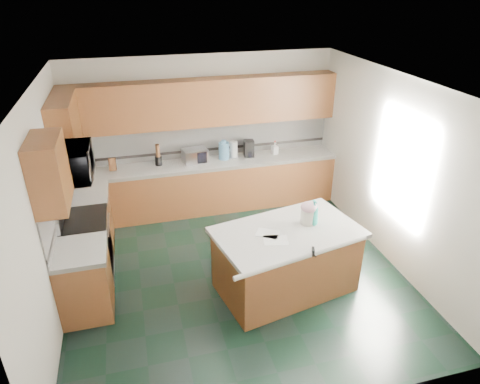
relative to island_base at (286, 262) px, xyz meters
name	(u,v)px	position (x,y,z in m)	size (l,w,h in m)	color
floor	(236,273)	(-0.56, 0.48, -0.43)	(4.60, 4.60, 0.00)	black
ceiling	(235,85)	(-0.56, 0.48, 2.27)	(4.60, 4.60, 0.00)	white
wall_back	(203,133)	(-0.56, 2.80, 0.92)	(4.60, 0.04, 2.70)	silver
wall_front	(304,310)	(-0.56, -1.84, 0.92)	(4.60, 0.04, 2.70)	silver
wall_left	(45,212)	(-2.88, 0.48, 0.92)	(0.04, 4.60, 2.70)	silver
wall_right	(393,171)	(1.76, 0.48, 0.92)	(0.04, 4.60, 2.70)	silver
back_base_cab	(209,187)	(-0.56, 2.48, 0.00)	(4.60, 0.60, 0.86)	#3A1F0B
back_countertop	(208,163)	(-0.56, 2.48, 0.46)	(4.60, 0.64, 0.06)	white
back_upper_cab	(204,102)	(-0.56, 2.61, 1.51)	(4.60, 0.33, 0.78)	#3A1F0B
back_backsplash	(204,139)	(-0.56, 2.77, 0.81)	(4.60, 0.02, 0.63)	silver
back_accent_band	(204,150)	(-0.56, 2.76, 0.61)	(4.60, 0.01, 0.05)	black
left_base_cab_rear	(91,221)	(-2.56, 1.77, 0.00)	(0.60, 0.82, 0.86)	#3A1F0B
left_counter_rear	(86,195)	(-2.56, 1.77, 0.46)	(0.64, 0.82, 0.06)	white
left_base_cab_front	(85,282)	(-2.56, 0.24, 0.00)	(0.60, 0.72, 0.86)	#3A1F0B
left_counter_front	(79,252)	(-2.56, 0.24, 0.46)	(0.64, 0.72, 0.06)	white
left_backsplash	(55,199)	(-2.85, 1.03, 0.81)	(0.02, 2.30, 0.63)	silver
left_accent_band	(59,212)	(-2.85, 1.03, 0.61)	(0.01, 2.30, 0.05)	black
left_upper_cab_rear	(64,126)	(-2.70, 1.90, 1.51)	(0.33, 1.09, 0.78)	#3A1F0B
left_upper_cab_front	(49,173)	(-2.70, 0.24, 1.51)	(0.33, 0.72, 0.78)	#3A1F0B
range_body	(88,249)	(-2.56, 0.98, 0.01)	(0.60, 0.76, 0.88)	#B7B7BC
range_oven_door	(110,248)	(-2.27, 0.98, -0.03)	(0.02, 0.68, 0.55)	black
range_cooktop	(83,220)	(-2.56, 0.98, 0.47)	(0.62, 0.78, 0.04)	black
range_handle	(109,225)	(-2.24, 0.98, 0.35)	(0.02, 0.02, 0.66)	#B7B7BC
range_backguard	(60,215)	(-2.82, 0.98, 0.59)	(0.06, 0.76, 0.18)	#B7B7BC
microwave	(71,163)	(-2.56, 0.98, 1.30)	(0.73, 0.50, 0.41)	#B7B7BC
island_base	(286,262)	(0.00, 0.00, 0.00)	(1.74, 0.99, 0.86)	#3A1F0B
island_top	(288,233)	(0.00, 0.00, 0.46)	(1.84, 1.09, 0.06)	white
island_bullnose	(304,257)	(0.00, -0.55, 0.46)	(0.06, 0.06, 1.84)	white
treat_jar	(308,216)	(0.32, 0.11, 0.59)	(0.20, 0.20, 0.21)	silver
treat_jar_lid	(309,207)	(0.32, 0.11, 0.73)	(0.22, 0.22, 0.14)	#CA96A8
treat_jar_knob	(309,204)	(0.32, 0.11, 0.78)	(0.02, 0.02, 0.07)	tan
treat_jar_knob_end_l	(307,204)	(0.28, 0.11, 0.78)	(0.04, 0.04, 0.04)	tan
treat_jar_knob_end_r	(312,204)	(0.35, 0.11, 0.78)	(0.04, 0.04, 0.04)	tan
soap_bottle_island	(313,213)	(0.37, 0.07, 0.66)	(0.13, 0.14, 0.35)	teal
paper_sheet_a	(276,240)	(-0.22, -0.17, 0.49)	(0.30, 0.23, 0.00)	white
paper_sheet_b	(267,233)	(-0.27, 0.00, 0.49)	(0.29, 0.21, 0.00)	white
clamp_body	(313,252)	(0.12, -0.53, 0.50)	(0.03, 0.09, 0.08)	black
clamp_handle	(315,256)	(0.12, -0.58, 0.48)	(0.01, 0.01, 0.06)	black
knife_block	(113,164)	(-2.16, 2.53, 0.60)	(0.12, 0.10, 0.21)	#472814
utensil_crock	(159,161)	(-1.40, 2.56, 0.57)	(0.12, 0.12, 0.15)	black
utensil_bundle	(158,151)	(-1.40, 2.56, 0.75)	(0.07, 0.07, 0.22)	#472814
toaster_oven	(195,156)	(-0.78, 2.53, 0.61)	(0.41, 0.28, 0.24)	#B7B7BC
toaster_oven_door	(196,158)	(-0.78, 2.40, 0.61)	(0.37, 0.01, 0.20)	black
paper_towel	(234,149)	(-0.07, 2.58, 0.64)	(0.13, 0.13, 0.29)	white
paper_towel_base	(234,157)	(-0.07, 2.58, 0.50)	(0.19, 0.19, 0.01)	#B7B7BC
water_jug	(224,151)	(-0.26, 2.54, 0.64)	(0.18, 0.18, 0.30)	#609FCF
water_jug_neck	(224,142)	(-0.26, 2.54, 0.82)	(0.09, 0.09, 0.04)	#609FCF
coffee_maker	(249,148)	(0.21, 2.56, 0.64)	(0.17, 0.19, 0.29)	black
coffee_carafe	(249,154)	(0.21, 2.52, 0.55)	(0.12, 0.12, 0.12)	black
soap_bottle_back	(275,148)	(0.69, 2.53, 0.60)	(0.10, 0.10, 0.23)	white
soap_back_cap	(275,141)	(0.69, 2.53, 0.73)	(0.02, 0.02, 0.03)	red
window_light_proxy	(401,167)	(1.73, 0.28, 1.07)	(0.02, 1.40, 1.10)	white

